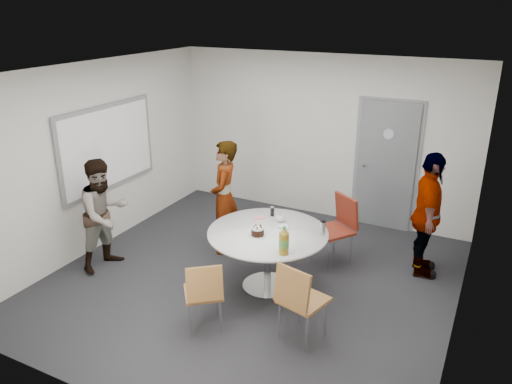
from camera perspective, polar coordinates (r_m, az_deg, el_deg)
The scene contains 15 objects.
floor at distance 6.70m, azimuth -0.50°, elevation -10.00°, with size 5.00×5.00×0.00m, color black.
ceiling at distance 5.79m, azimuth -0.58°, elevation 13.57°, with size 5.00×5.00×0.00m, color silver.
wall_back at distance 8.31m, azimuth 7.46°, elevation 6.20°, with size 5.00×5.00×0.00m, color silver.
wall_left at distance 7.54m, azimuth -17.70°, elevation 3.82°, with size 5.00×5.00×0.00m, color silver.
wall_right at distance 5.51m, azimuth 23.25°, elevation -3.20°, with size 5.00×5.00×0.00m, color silver.
wall_front at distance 4.26m, azimuth -16.42°, elevation -9.49°, with size 5.00×5.00×0.00m, color silver.
door at distance 8.10m, azimuth 14.64°, elevation 2.90°, with size 1.02×0.17×2.12m.
whiteboard at distance 7.62m, azimuth -16.54°, elevation 4.92°, with size 0.04×1.90×1.25m.
table at distance 6.21m, azimuth 1.50°, elevation -5.51°, with size 1.50×1.50×1.12m.
chair_near_left at distance 5.53m, azimuth -5.97°, elevation -11.10°, with size 0.59×0.59×0.85m.
chair_near_right at distance 5.34m, azimuth 4.88°, elevation -11.77°, with size 0.54×0.57×0.93m.
chair_far at distance 6.95m, azimuth 9.44°, elevation -3.49°, with size 0.66×0.68×0.98m.
person_main at distance 7.12m, azimuth -3.64°, elevation -0.62°, with size 0.60×0.40×1.66m, color #A5C6EA.
person_left at distance 7.00m, azimuth -16.95°, elevation -2.44°, with size 0.75×0.58×1.54m, color white.
person_right at distance 6.85m, azimuth 18.99°, elevation -2.54°, with size 0.99×0.41×1.69m, color black.
Camera 1 is at (2.65, -5.09, 3.45)m, focal length 35.00 mm.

